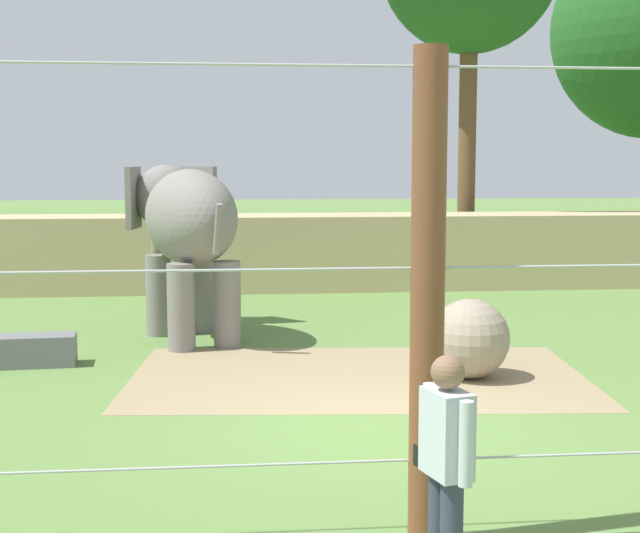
# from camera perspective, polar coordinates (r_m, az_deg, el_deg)

# --- Properties ---
(ground_plane) EXTENTS (120.00, 120.00, 0.00)m
(ground_plane) POSITION_cam_1_polar(r_m,az_deg,el_deg) (10.20, 3.64, -9.91)
(ground_plane) COLOR #5B7F3D
(dirt_patch) EXTENTS (6.40, 4.27, 0.01)m
(dirt_patch) POSITION_cam_1_polar(r_m,az_deg,el_deg) (12.46, 2.38, -6.84)
(dirt_patch) COLOR #937F5B
(dirt_patch) RESTS_ON ground
(embankment_wall) EXTENTS (36.00, 1.80, 1.68)m
(embankment_wall) POSITION_cam_1_polar(r_m,az_deg,el_deg) (20.84, -1.25, 0.93)
(embankment_wall) COLOR tan
(embankment_wall) RESTS_ON ground
(elephant) EXTENTS (2.19, 3.67, 2.83)m
(elephant) POSITION_cam_1_polar(r_m,az_deg,el_deg) (15.05, -8.38, 2.62)
(elephant) COLOR gray
(elephant) RESTS_ON ground
(enrichment_ball) EXTENTS (1.07, 1.07, 1.07)m
(enrichment_ball) POSITION_cam_1_polar(r_m,az_deg,el_deg) (12.40, 9.31, -4.47)
(enrichment_ball) COLOR gray
(enrichment_ball) RESTS_ON ground
(cable_fence) EXTENTS (11.05, 0.25, 3.72)m
(cable_fence) POSITION_cam_1_polar(r_m,az_deg,el_deg) (6.79, 7.59, -2.21)
(cable_fence) COLOR brown
(cable_fence) RESTS_ON ground
(zookeeper) EXTENTS (0.32, 0.57, 1.67)m
(zookeeper) POSITION_cam_1_polar(r_m,az_deg,el_deg) (6.08, 7.87, -12.37)
(zookeeper) COLOR #33384C
(zookeeper) RESTS_ON ground
(feed_trough) EXTENTS (1.43, 0.61, 0.44)m
(feed_trough) POSITION_cam_1_polar(r_m,az_deg,el_deg) (13.66, -17.91, -5.02)
(feed_trough) COLOR slate
(feed_trough) RESTS_ON ground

